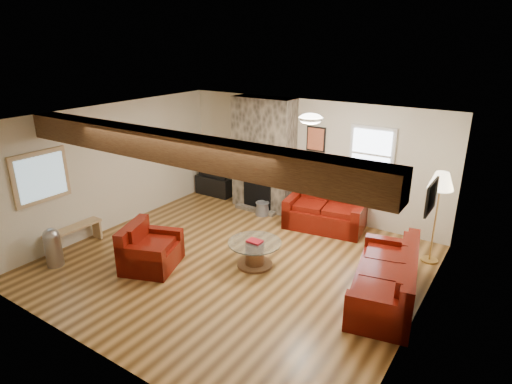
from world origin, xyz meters
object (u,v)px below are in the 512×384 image
coffee_table (255,254)px  tv_cabinet (215,185)px  loveseat (325,209)px  armchair_red (151,246)px  floor_lamp (441,186)px  television (214,167)px  sofa_three (385,276)px

coffee_table → tv_cabinet: bearing=139.3°
loveseat → tv_cabinet: loveseat is taller
armchair_red → floor_lamp: floor_lamp is taller
television → floor_lamp: size_ratio=0.51×
loveseat → armchair_red: 3.56m
sofa_three → floor_lamp: size_ratio=1.23×
coffee_table → television: television is taller
loveseat → television: bearing=165.9°
coffee_table → television: bearing=139.3°
sofa_three → coffee_table: 2.17m
coffee_table → tv_cabinet: size_ratio=0.96×
television → floor_lamp: bearing=-6.3°
television → floor_lamp: 5.33m
loveseat → television: 3.14m
armchair_red → television: 3.65m
loveseat → television: television is taller
loveseat → armchair_red: (-1.78, -3.08, -0.04)m
armchair_red → coffee_table: bearing=-76.7°
loveseat → television: (-3.11, 0.30, 0.29)m
television → sofa_three: bearing=-23.6°
loveseat → coffee_table: 2.13m
sofa_three → armchair_red: size_ratio=2.16×
sofa_three → loveseat: 2.60m
floor_lamp → tv_cabinet: bearing=173.7°
armchair_red → sofa_three: bearing=-92.2°
armchair_red → loveseat: bearing=-51.0°
sofa_three → coffee_table: (-2.15, -0.24, -0.17)m
coffee_table → floor_lamp: 3.28m
coffee_table → floor_lamp: bearing=36.4°
sofa_three → floor_lamp: bearing=156.7°
coffee_table → sofa_three: bearing=6.4°
tv_cabinet → loveseat: bearing=-5.5°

